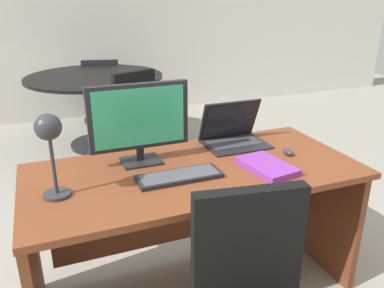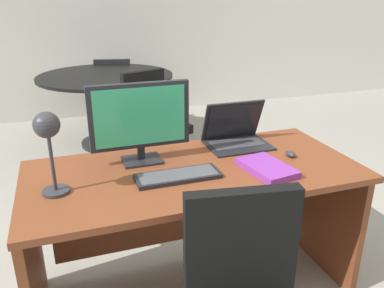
{
  "view_description": "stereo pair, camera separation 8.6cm",
  "coord_description": "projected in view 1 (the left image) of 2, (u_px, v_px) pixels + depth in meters",
  "views": [
    {
      "loc": [
        -0.68,
        -1.67,
        1.58
      ],
      "look_at": [
        0.0,
        0.04,
        0.87
      ],
      "focal_mm": 36.56,
      "sensor_mm": 36.0,
      "label": 1
    },
    {
      "loc": [
        -0.59,
        -1.7,
        1.58
      ],
      "look_at": [
        0.0,
        0.04,
        0.87
      ],
      "focal_mm": 36.56,
      "sensor_mm": 36.0,
      "label": 2
    }
  ],
  "objects": [
    {
      "name": "meeting_chair_far",
      "position": [
        104.0,
        97.0,
        5.04
      ],
      "size": [
        0.56,
        0.57,
        0.84
      ],
      "color": "black",
      "rests_on": "ground"
    },
    {
      "name": "meeting_chair_near",
      "position": [
        146.0,
        132.0,
        3.62
      ],
      "size": [
        0.59,
        0.61,
        0.93
      ],
      "color": "black",
      "rests_on": "ground"
    },
    {
      "name": "ground",
      "position": [
        133.0,
        180.0,
        3.55
      ],
      "size": [
        12.0,
        12.0,
        0.0
      ],
      "primitive_type": "plane",
      "color": "gray"
    },
    {
      "name": "mouse",
      "position": [
        288.0,
        152.0,
        2.14
      ],
      "size": [
        0.04,
        0.07,
        0.03
      ],
      "color": "#2D2D33",
      "rests_on": "desk"
    },
    {
      "name": "desk",
      "position": [
        191.0,
        203.0,
        2.1
      ],
      "size": [
        1.68,
        0.78,
        0.75
      ],
      "color": "brown",
      "rests_on": "ground"
    },
    {
      "name": "book",
      "position": [
        267.0,
        167.0,
        1.96
      ],
      "size": [
        0.23,
        0.32,
        0.04
      ],
      "color": "purple",
      "rests_on": "desk"
    },
    {
      "name": "monitor",
      "position": [
        139.0,
        119.0,
        1.97
      ],
      "size": [
        0.51,
        0.16,
        0.42
      ],
      "color": "black",
      "rests_on": "desk"
    },
    {
      "name": "meeting_table",
      "position": [
        96.0,
        93.0,
        4.15
      ],
      "size": [
        1.42,
        1.42,
        0.78
      ],
      "color": "black",
      "rests_on": "ground"
    },
    {
      "name": "laptop",
      "position": [
        232.0,
        130.0,
        2.3
      ],
      "size": [
        0.36,
        0.28,
        0.25
      ],
      "color": "black",
      "rests_on": "desk"
    },
    {
      "name": "keyboard",
      "position": [
        179.0,
        176.0,
        1.87
      ],
      "size": [
        0.41,
        0.15,
        0.02
      ],
      "color": "black",
      "rests_on": "desk"
    },
    {
      "name": "desk_lamp",
      "position": [
        50.0,
        138.0,
        1.59
      ],
      "size": [
        0.12,
        0.14,
        0.38
      ],
      "color": "#2D2D33",
      "rests_on": "desk"
    },
    {
      "name": "back_wall",
      "position": [
        86.0,
        9.0,
        4.98
      ],
      "size": [
        10.0,
        0.1,
        2.8
      ],
      "primitive_type": "cube",
      "color": "silver",
      "rests_on": "ground"
    }
  ]
}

